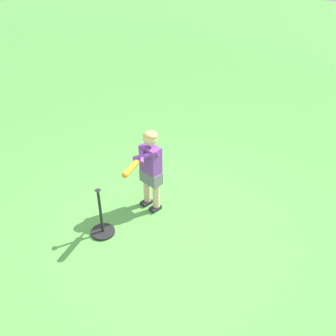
{
  "coord_description": "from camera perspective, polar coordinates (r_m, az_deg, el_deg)",
  "views": [
    {
      "loc": [
        2.28,
        -2.25,
        2.93
      ],
      "look_at": [
        -0.43,
        0.56,
        0.45
      ],
      "focal_mm": 38.6,
      "sensor_mm": 36.0,
      "label": 1
    }
  ],
  "objects": [
    {
      "name": "ground_plane",
      "position": [
        4.34,
        -1.13,
        -10.03
      ],
      "size": [
        40.0,
        40.0,
        0.0
      ],
      "primitive_type": "plane",
      "color": "#519942"
    },
    {
      "name": "child_batter",
      "position": [
        4.32,
        -2.96,
        0.52
      ],
      "size": [
        0.43,
        0.71,
        1.08
      ],
      "color": "#232328",
      "rests_on": "ground"
    },
    {
      "name": "batting_tee",
      "position": [
        4.33,
        -10.33,
        -9.01
      ],
      "size": [
        0.28,
        0.28,
        0.62
      ],
      "color": "black",
      "rests_on": "ground"
    }
  ]
}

